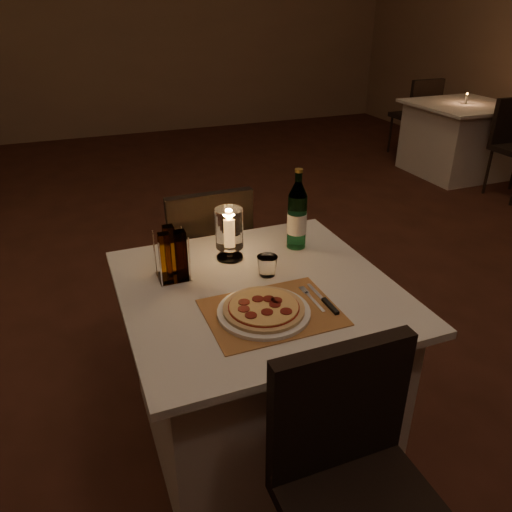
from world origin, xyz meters
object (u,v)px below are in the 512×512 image
object	(u,v)px
chair_far	(207,252)
hurricane_candle	(229,230)
water_bottle	(297,217)
pizza	(264,308)
main_table	(258,363)
chair_near	(353,471)
plate	(264,312)
neighbor_table_right	(459,139)
tumbler	(267,266)

from	to	relation	value
chair_far	hurricane_candle	xyz separation A→B (m)	(-0.02, -0.46, 0.32)
water_bottle	pizza	bearing A→B (deg)	-127.04
main_table	chair_near	bearing A→B (deg)	-90.00
water_bottle	plate	bearing A→B (deg)	-127.04
plate	water_bottle	bearing A→B (deg)	52.96
main_table	neighbor_table_right	distance (m)	4.26
pizza	neighbor_table_right	xyz separation A→B (m)	(3.40, 2.82, -0.39)
tumbler	plate	bearing A→B (deg)	-114.99
main_table	tumbler	distance (m)	0.42
tumbler	hurricane_candle	bearing A→B (deg)	115.40
main_table	plate	bearing A→B (deg)	-105.52
hurricane_candle	chair_near	bearing A→B (deg)	-88.61
plate	hurricane_candle	bearing A→B (deg)	86.54
tumbler	hurricane_candle	world-z (taller)	hurricane_candle
hurricane_candle	neighbor_table_right	bearing A→B (deg)	35.21
chair_far	plate	size ratio (longest dim) A/B	2.81
water_bottle	hurricane_candle	world-z (taller)	water_bottle
chair_near	pizza	xyz separation A→B (m)	(-0.05, 0.53, 0.22)
chair_near	tumbler	size ratio (longest dim) A/B	11.12
water_bottle	neighbor_table_right	xyz separation A→B (m)	(3.07, 2.38, -0.51)
pizza	hurricane_candle	size ratio (longest dim) A/B	1.28
chair_far	neighbor_table_right	distance (m)	3.87
pizza	water_bottle	world-z (taller)	water_bottle
main_table	water_bottle	bearing A→B (deg)	42.58
plate	hurricane_candle	xyz separation A→B (m)	(0.03, 0.44, 0.12)
water_bottle	tumbler	bearing A→B (deg)	-138.63
tumbler	chair_near	bearing A→B (deg)	-94.82
water_bottle	neighbor_table_right	world-z (taller)	water_bottle
chair_far	hurricane_candle	distance (m)	0.56
main_table	neighbor_table_right	size ratio (longest dim) A/B	1.00
pizza	main_table	bearing A→B (deg)	74.45
chair_far	neighbor_table_right	size ratio (longest dim) A/B	0.90
pizza	water_bottle	size ratio (longest dim) A/B	0.80
hurricane_candle	neighbor_table_right	distance (m)	4.16
tumbler	neighbor_table_right	bearing A→B (deg)	38.04
chair_near	neighbor_table_right	bearing A→B (deg)	45.02
main_table	hurricane_candle	bearing A→B (deg)	95.22
plate	hurricane_candle	world-z (taller)	hurricane_candle
chair_far	pizza	distance (m)	0.92
main_table	hurricane_candle	xyz separation A→B (m)	(-0.02, 0.26, 0.49)
chair_far	water_bottle	distance (m)	0.63
main_table	chair_near	size ratio (longest dim) A/B	1.11
main_table	water_bottle	xyz separation A→B (m)	(0.28, 0.26, 0.51)
chair_near	plate	distance (m)	0.57
tumbler	neighbor_table_right	distance (m)	4.19
water_bottle	hurricane_candle	xyz separation A→B (m)	(-0.30, 0.00, -0.01)
chair_far	plate	xyz separation A→B (m)	(-0.05, -0.89, 0.20)
tumbler	pizza	bearing A→B (deg)	-115.00
neighbor_table_right	pizza	bearing A→B (deg)	-140.34
chair_far	tumbler	xyz separation A→B (m)	(0.07, -0.65, 0.23)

